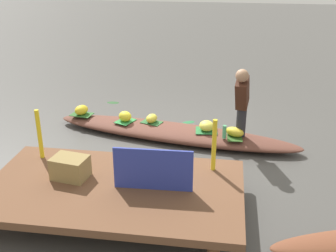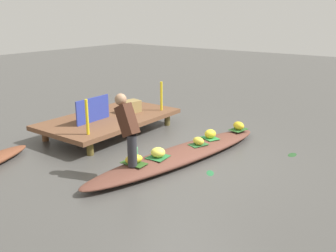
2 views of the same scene
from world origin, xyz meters
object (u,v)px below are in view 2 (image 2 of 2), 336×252
(produce_crate, at_px, (131,106))
(water_bottle, at_px, (136,153))
(vendor_boat, at_px, (181,155))
(banana_bunch_0, at_px, (134,159))
(banana_bunch_2, at_px, (158,152))
(banana_bunch_4, at_px, (210,134))
(banana_bunch_3, at_px, (239,126))
(vendor_person, at_px, (128,126))
(banana_bunch_1, at_px, (198,141))
(market_banner, at_px, (93,110))

(produce_crate, bearing_deg, water_bottle, -136.04)
(vendor_boat, height_order, banana_bunch_0, banana_bunch_0)
(banana_bunch_0, height_order, water_bottle, water_bottle)
(produce_crate, bearing_deg, banana_bunch_2, -127.55)
(banana_bunch_2, distance_m, banana_bunch_4, 1.49)
(banana_bunch_0, distance_m, banana_bunch_2, 0.50)
(banana_bunch_3, xyz_separation_m, water_bottle, (-2.67, 0.66, 0.02))
(banana_bunch_4, bearing_deg, vendor_boat, 172.83)
(banana_bunch_3, bearing_deg, vendor_person, 167.94)
(banana_bunch_0, bearing_deg, banana_bunch_1, -14.66)
(banana_bunch_2, height_order, market_banner, market_banner)
(banana_bunch_2, relative_size, water_bottle, 1.17)
(banana_bunch_3, xyz_separation_m, market_banner, (-1.84, 2.64, 0.34))
(banana_bunch_4, height_order, water_bottle, water_bottle)
(vendor_boat, xyz_separation_m, produce_crate, (1.04, 2.20, 0.42))
(banana_bunch_0, xyz_separation_m, produce_crate, (2.09, 1.95, 0.23))
(water_bottle, bearing_deg, banana_bunch_4, -14.54)
(banana_bunch_1, bearing_deg, produce_crate, 75.03)
(banana_bunch_3, height_order, market_banner, market_banner)
(water_bottle, bearing_deg, banana_bunch_0, -151.00)
(vendor_boat, xyz_separation_m, banana_bunch_0, (-1.06, 0.26, 0.19))
(vendor_boat, distance_m, market_banner, 2.39)
(banana_bunch_4, bearing_deg, banana_bunch_3, -12.85)
(vendor_boat, height_order, banana_bunch_1, banana_bunch_1)
(water_bottle, bearing_deg, banana_bunch_1, -20.22)
(vendor_person, height_order, water_bottle, vendor_person)
(banana_bunch_1, xyz_separation_m, produce_crate, (0.62, 2.33, 0.23))
(banana_bunch_3, bearing_deg, vendor_boat, 169.98)
(vendor_person, relative_size, produce_crate, 2.75)
(banana_bunch_0, bearing_deg, vendor_person, 145.03)
(banana_bunch_1, distance_m, vendor_person, 1.72)
(banana_bunch_4, relative_size, produce_crate, 0.55)
(banana_bunch_1, relative_size, banana_bunch_2, 0.97)
(banana_bunch_0, distance_m, banana_bunch_1, 1.52)
(banana_bunch_0, relative_size, produce_crate, 0.71)
(banana_bunch_1, relative_size, vendor_person, 0.21)
(banana_bunch_0, relative_size, vendor_person, 0.26)
(banana_bunch_0, height_order, produce_crate, produce_crate)
(banana_bunch_1, height_order, produce_crate, produce_crate)
(banana_bunch_2, bearing_deg, banana_bunch_4, -8.19)
(banana_bunch_4, xyz_separation_m, water_bottle, (-1.78, 0.46, 0.01))
(water_bottle, xyz_separation_m, produce_crate, (1.92, 1.85, 0.19))
(banana_bunch_3, distance_m, produce_crate, 2.64)
(banana_bunch_2, distance_m, market_banner, 2.31)
(vendor_boat, bearing_deg, water_bottle, 168.48)
(vendor_person, bearing_deg, vendor_boat, -15.21)
(banana_bunch_1, relative_size, produce_crate, 0.58)
(market_banner, bearing_deg, banana_bunch_4, -70.35)
(water_bottle, relative_size, market_banner, 0.23)
(banana_bunch_3, xyz_separation_m, banana_bunch_4, (-0.89, 0.20, 0.00))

